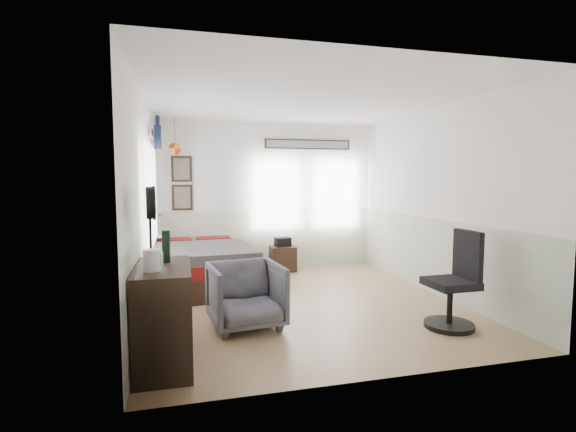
% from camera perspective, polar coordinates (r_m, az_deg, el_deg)
% --- Properties ---
extents(ground_plane, '(4.00, 4.50, 0.01)m').
position_cam_1_polar(ground_plane, '(5.79, 1.98, -11.79)').
color(ground_plane, '#AB7E52').
extents(room_shell, '(4.02, 4.52, 2.71)m').
position_cam_1_polar(room_shell, '(5.70, 0.75, 4.45)').
color(room_shell, silver).
rests_on(room_shell, ground_plane).
extents(wall_decor, '(3.55, 1.32, 1.44)m').
position_cam_1_polar(wall_decor, '(7.30, -10.84, 8.33)').
color(wall_decor, black).
rests_on(wall_decor, room_shell).
extents(bed, '(1.60, 2.15, 0.65)m').
position_cam_1_polar(bed, '(6.67, -11.88, -6.75)').
color(bed, black).
rests_on(bed, ground_plane).
extents(dresser, '(0.48, 1.00, 0.90)m').
position_cam_1_polar(dresser, '(4.02, -16.60, -12.85)').
color(dresser, black).
rests_on(dresser, ground_plane).
extents(armchair, '(0.86, 0.89, 0.73)m').
position_cam_1_polar(armchair, '(4.82, -5.78, -10.70)').
color(armchair, '#54545D').
rests_on(armchair, ground_plane).
extents(nightstand, '(0.46, 0.37, 0.45)m').
position_cam_1_polar(nightstand, '(7.64, -0.72, -5.85)').
color(nightstand, black).
rests_on(nightstand, ground_plane).
extents(task_chair, '(0.55, 0.55, 1.10)m').
position_cam_1_polar(task_chair, '(5.12, 21.88, -9.15)').
color(task_chair, black).
rests_on(task_chair, ground_plane).
extents(kettle, '(0.16, 0.14, 0.19)m').
position_cam_1_polar(kettle, '(3.70, -18.14, -5.79)').
color(kettle, silver).
rests_on(kettle, dresser).
extents(bottle, '(0.08, 0.08, 0.30)m').
position_cam_1_polar(bottle, '(4.04, -16.34, -4.02)').
color(bottle, black).
rests_on(bottle, dresser).
extents(stand_fan, '(0.10, 0.30, 0.72)m').
position_cam_1_polar(stand_fan, '(3.73, -18.26, 1.51)').
color(stand_fan, black).
rests_on(stand_fan, dresser).
extents(black_bag, '(0.30, 0.23, 0.16)m').
position_cam_1_polar(black_bag, '(7.59, -0.72, -3.58)').
color(black_bag, black).
rests_on(black_bag, nightstand).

